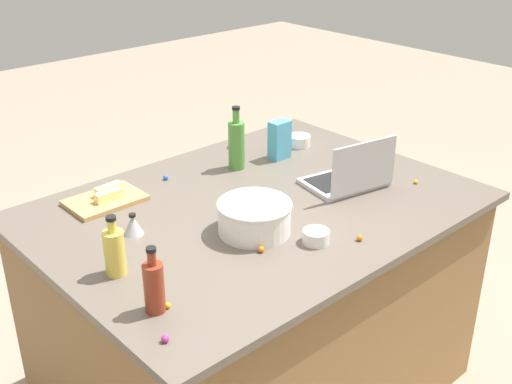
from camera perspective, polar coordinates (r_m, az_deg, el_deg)
The scene contains 21 objects.
island_counter at distance 2.64m, azimuth 0.00°, elevation -9.81°, with size 1.61×1.19×0.90m.
laptop at distance 2.55m, azimuth 8.38°, elevation 1.35°, with size 0.35×0.28×0.22m.
mixing_bowl_large at distance 2.19m, azimuth -0.15°, elevation -2.21°, with size 0.26×0.26×0.11m.
bottle_oil at distance 2.00m, azimuth -12.52°, elevation -5.19°, with size 0.07×0.07×0.20m.
bottle_olive at distance 2.68m, azimuth -1.76°, elevation 4.33°, with size 0.07×0.07×0.27m.
bottle_soy at distance 1.81m, azimuth -9.09°, elevation -8.28°, with size 0.06×0.06×0.20m.
cutting_board at distance 2.48m, azimuth -13.31°, elevation -0.73°, with size 0.28×0.19×0.02m, color tan.
butter_stick_left at distance 2.50m, azimuth -13.01°, elevation 0.21°, with size 0.11×0.04×0.04m, color #F4E58C.
butter_stick_right at distance 2.46m, azimuth -12.98°, elevation -0.29°, with size 0.11×0.04×0.04m, color #F4E58C.
ramekin_small at distance 2.15m, azimuth 5.37°, elevation -3.99°, with size 0.09×0.09×0.05m, color white.
ramekin_medium at distance 2.96m, azimuth 3.89°, elevation 4.59°, with size 0.10×0.10×0.05m, color white.
kitchen_timer at distance 2.23m, azimuth -10.92°, elevation -2.88°, with size 0.07×0.07×0.08m.
candy_bag at distance 2.79m, azimuth 2.12°, elevation 4.68°, with size 0.09×0.06×0.17m, color #4CA5CC.
candy_0 at distance 2.19m, azimuth 9.24°, elevation -4.06°, with size 0.02×0.02×0.02m, color orange.
candy_2 at distance 2.65m, azimuth 14.08°, elevation 0.89°, with size 0.02×0.02×0.02m, color yellow.
candy_3 at distance 1.73m, azimuth -8.11°, elevation -12.82°, with size 0.02×0.02×0.02m, color #CC3399.
candy_4 at distance 2.38m, azimuth 2.09°, elevation -1.28°, with size 0.01×0.01×0.01m, color #CC3399.
candy_5 at distance 2.93m, azimuth -2.43°, elevation 4.04°, with size 0.02×0.02×0.02m, color red.
candy_6 at distance 2.63m, azimuth -8.07°, elevation 1.30°, with size 0.02×0.02×0.02m, color blue.
candy_7 at distance 2.09m, azimuth 0.47°, elevation -5.14°, with size 0.02×0.02×0.02m, color orange.
candy_8 at distance 1.85m, azimuth -7.91°, elevation -9.99°, with size 0.02×0.02×0.02m, color yellow.
Camera 1 is at (1.45, 1.59, 1.98)m, focal length 44.82 mm.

